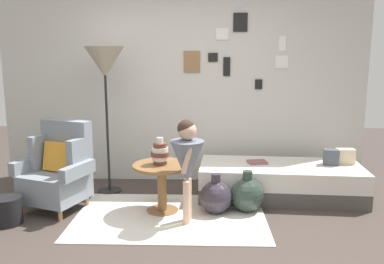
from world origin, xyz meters
The scene contains 15 objects.
ground_plane centered at (0.00, 0.00, 0.00)m, with size 12.00×12.00×0.00m, color #423833.
gallery_wall centered at (0.00, 1.95, 1.30)m, with size 4.80×0.12×2.60m.
rug centered at (-0.07, 0.61, 0.01)m, with size 1.99×1.31×0.01m, color silver.
armchair centered at (-1.32, 0.83, 0.44)m, with size 0.88×0.77×0.97m.
daybed centered at (1.20, 1.26, 0.20)m, with size 1.95×0.92×0.40m.
pillow_head centered at (1.97, 1.33, 0.49)m, with size 0.21×0.12×0.18m, color beige.
pillow_mid centered at (1.79, 1.28, 0.49)m, with size 0.17×0.12×0.19m, color #474C56.
side_table centered at (-0.17, 0.76, 0.39)m, with size 0.62×0.62×0.53m.
vase_striped centered at (-0.18, 0.76, 0.66)m, with size 0.20×0.20×0.29m.
floor_lamp centered at (-0.90, 1.39, 1.56)m, with size 0.46×0.46×1.78m.
person_child centered at (0.12, 0.47, 0.68)m, with size 0.34×0.34×1.07m.
book_on_daybed centered at (0.93, 1.32, 0.42)m, with size 0.22×0.16×0.03m, color #895658.
demijohn_near centered at (0.41, 0.73, 0.18)m, with size 0.35×0.35×0.44m.
demijohn_far centered at (0.76, 0.79, 0.19)m, with size 0.37×0.37×0.46m.
magazine_basket centered at (-1.69, 0.38, 0.14)m, with size 0.28×0.28×0.28m, color black.
Camera 1 is at (0.28, -3.35, 1.68)m, focal length 37.26 mm.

